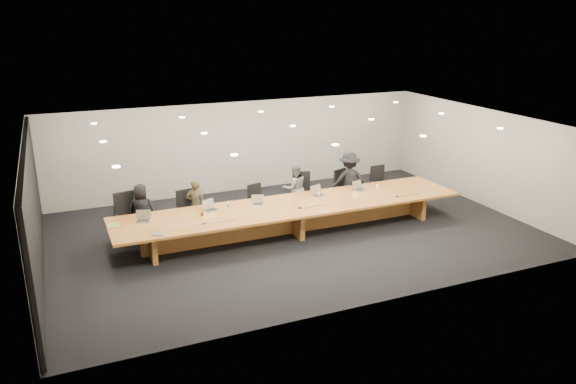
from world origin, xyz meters
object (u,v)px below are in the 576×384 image
object	(u,v)px
person_b	(196,205)
laptop_a	(143,216)
laptop_c	(258,200)
paper_cup_far	(378,187)
person_c	(295,188)
laptop_d	(319,191)
chair_mid_left	(259,203)
chair_mid_right	(303,193)
mic_left	(204,223)
chair_far_left	(129,217)
chair_right	(345,188)
mic_right	(397,196)
mic_center	(300,207)
water_bottle	(228,206)
chair_far_right	(381,184)
av_box	(158,234)
person_d	(349,180)
paper_cup_near	(318,195)
person_a	(142,211)
laptop_b	(211,205)
amber_mug	(202,214)
laptop_e	(360,186)
chair_left	(188,211)
conference_table	(293,213)

from	to	relation	value
person_b	laptop_a	distance (m)	1.77
laptop_c	paper_cup_far	xyz separation A→B (m)	(3.52, -0.01, -0.07)
person_c	laptop_d	distance (m)	0.97
chair_mid_left	chair_mid_right	bearing A→B (deg)	-13.39
laptop_c	mic_left	xyz separation A→B (m)	(-1.60, -0.78, -0.11)
chair_far_left	chair_right	size ratio (longest dim) A/B	1.09
mic_right	person_b	bearing A→B (deg)	160.94
mic_center	water_bottle	bearing A→B (deg)	160.25
chair_far_right	water_bottle	world-z (taller)	chair_far_right
chair_mid_right	av_box	size ratio (longest dim) A/B	5.53
chair_far_left	person_c	distance (m)	4.51
person_d	laptop_a	bearing A→B (deg)	20.52
person_d	paper_cup_near	world-z (taller)	person_d
chair_mid_left	person_d	xyz separation A→B (m)	(2.75, -0.02, 0.31)
person_a	mic_right	size ratio (longest dim) A/B	12.33
chair_far_right	person_d	size ratio (longest dim) A/B	0.68
person_b	laptop_b	size ratio (longest dim) A/B	3.86
water_bottle	mic_center	distance (m)	1.77
paper_cup_near	person_d	bearing A→B (deg)	29.95
chair_far_right	paper_cup_near	world-z (taller)	chair_far_right
chair_mid_right	amber_mug	size ratio (longest dim) A/B	12.90
amber_mug	laptop_c	bearing A→B (deg)	8.88
amber_mug	mic_center	world-z (taller)	amber_mug
av_box	mic_center	world-z (taller)	av_box
person_c	paper_cup_near	size ratio (longest dim) A/B	16.52
laptop_c	laptop_e	world-z (taller)	laptop_e
person_c	paper_cup_near	world-z (taller)	person_c
person_b	av_box	xyz separation A→B (m)	(-1.33, -1.90, 0.10)
chair_far_right	mic_center	xyz separation A→B (m)	(-3.29, -1.46, 0.21)
person_b	person_d	world-z (taller)	person_d
chair_right	av_box	bearing A→B (deg)	179.78
chair_mid_left	mic_center	xyz separation A→B (m)	(0.55, -1.47, 0.26)
water_bottle	chair_left	bearing A→B (deg)	131.11
person_c	amber_mug	distance (m)	3.14
conference_table	person_a	bearing A→B (deg)	160.96
chair_right	person_d	xyz separation A→B (m)	(0.06, -0.11, 0.26)
chair_far_left	laptop_b	distance (m)	2.05
person_a	laptop_d	size ratio (longest dim) A/B	3.83
chair_mid_left	paper_cup_far	bearing A→B (deg)	-29.39
person_c	paper_cup_far	xyz separation A→B (m)	(2.09, -0.93, 0.06)
paper_cup_near	conference_table	bearing A→B (deg)	-158.02
laptop_d	mic_center	world-z (taller)	laptop_d
chair_far_left	chair_mid_left	bearing A→B (deg)	-13.90
laptop_d	mic_right	distance (m)	2.07
laptop_b	laptop_c	world-z (taller)	laptop_b
chair_left	mic_center	world-z (taller)	chair_left
laptop_a	laptop_c	bearing A→B (deg)	19.88
laptop_e	mic_left	distance (m)	4.66
laptop_e	mic_right	world-z (taller)	laptop_e
person_b	person_d	distance (m)	4.47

